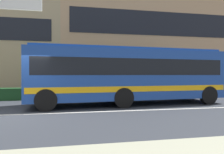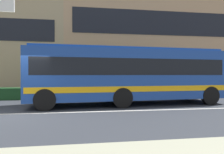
% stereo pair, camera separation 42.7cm
% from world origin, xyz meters
% --- Properties ---
extents(ground_plane, '(160.00, 160.00, 0.00)m').
position_xyz_m(ground_plane, '(0.00, 0.00, 0.00)').
color(ground_plane, '#31343C').
extents(lane_centre_line, '(60.00, 0.16, 0.01)m').
position_xyz_m(lane_centre_line, '(0.00, 0.00, 0.00)').
color(lane_centre_line, silver).
rests_on(lane_centre_line, ground_plane).
extents(apartment_block_right, '(18.33, 11.96, 10.93)m').
position_xyz_m(apartment_block_right, '(10.31, 14.48, 5.47)').
color(apartment_block_right, tan).
rests_on(apartment_block_right, ground_plane).
extents(transit_bus, '(10.77, 3.29, 3.07)m').
position_xyz_m(transit_bus, '(5.25, 2.04, 1.70)').
color(transit_bus, '#1E4497').
rests_on(transit_bus, ground_plane).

